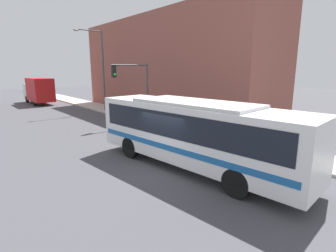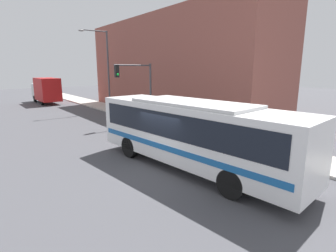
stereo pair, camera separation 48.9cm
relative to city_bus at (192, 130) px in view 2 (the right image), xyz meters
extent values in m
plane|color=#47474C|center=(-0.79, 0.61, -1.77)|extent=(120.00, 120.00, 0.00)
cube|color=#B7B2A8|center=(5.12, 20.61, -1.71)|extent=(2.80, 70.00, 0.13)
cube|color=brown|center=(9.52, 13.59, 2.96)|extent=(6.00, 23.96, 9.47)
cube|color=white|center=(0.00, 0.00, -0.09)|extent=(3.47, 10.46, 2.45)
cube|color=black|center=(0.00, 0.00, 0.35)|extent=(3.43, 9.65, 1.05)
cube|color=#19599E|center=(0.00, 0.00, -0.63)|extent=(3.47, 10.06, 0.24)
cube|color=silver|center=(0.00, 0.00, 1.18)|extent=(2.82, 5.84, 0.16)
cylinder|color=black|center=(0.79, 3.27, -1.24)|extent=(0.38, 1.08, 1.06)
cylinder|color=black|center=(-1.41, 3.06, -1.24)|extent=(0.38, 1.08, 1.06)
cylinder|color=black|center=(1.37, -2.71, -1.24)|extent=(0.38, 1.08, 1.06)
cylinder|color=black|center=(-0.83, -2.92, -1.24)|extent=(0.38, 1.08, 1.06)
cube|color=#B21919|center=(0.72, 28.12, 0.10)|extent=(2.26, 4.96, 2.85)
cube|color=silver|center=(0.72, 31.56, -0.31)|extent=(2.14, 1.93, 2.02)
cylinder|color=black|center=(-0.25, 31.22, -1.32)|extent=(0.25, 0.90, 0.90)
cylinder|color=black|center=(-0.25, 27.19, -1.32)|extent=(0.25, 0.90, 0.90)
cylinder|color=#999999|center=(4.31, 4.43, -1.38)|extent=(0.22, 0.22, 0.51)
sphere|color=#999999|center=(4.31, 4.43, -1.06)|extent=(0.20, 0.20, 0.20)
cylinder|color=#999999|center=(4.31, 4.31, -1.36)|extent=(0.10, 0.13, 0.10)
cylinder|color=#47474C|center=(4.46, 9.85, 0.71)|extent=(0.16, 0.16, 4.71)
cylinder|color=#47474C|center=(2.86, 9.85, 2.92)|extent=(3.20, 0.11, 0.11)
cube|color=black|center=(1.46, 9.85, 2.47)|extent=(0.30, 0.24, 0.90)
sphere|color=#19D83F|center=(1.46, 9.71, 2.24)|extent=(0.18, 0.18, 0.18)
cylinder|color=#47474C|center=(4.56, 17.92, 2.41)|extent=(0.18, 0.18, 8.10)
cylinder|color=#47474C|center=(3.24, 17.92, 6.36)|extent=(2.64, 0.11, 0.11)
ellipsoid|color=gray|center=(1.92, 17.92, 6.28)|extent=(0.56, 0.28, 0.20)
cylinder|color=slate|center=(4.70, 5.69, -1.25)|extent=(0.28, 0.28, 0.77)
cylinder|color=#338C4C|center=(4.70, 5.69, -0.55)|extent=(0.34, 0.34, 0.64)
sphere|color=tan|center=(4.70, 5.69, -0.12)|extent=(0.21, 0.21, 0.21)
camera|label=1|loc=(-8.01, -7.91, 2.60)|focal=28.00mm
camera|label=2|loc=(-7.63, -8.21, 2.60)|focal=28.00mm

